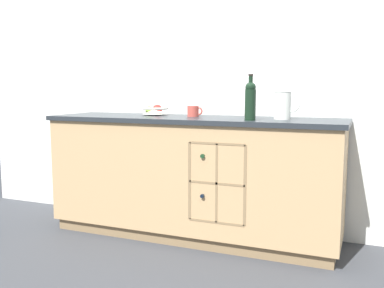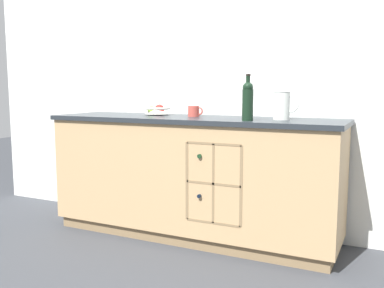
{
  "view_description": "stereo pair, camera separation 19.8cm",
  "coord_description": "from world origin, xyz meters",
  "px_view_note": "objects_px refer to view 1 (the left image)",
  "views": [
    {
      "loc": [
        1.24,
        -3.0,
        1.15
      ],
      "look_at": [
        0.0,
        0.0,
        0.73
      ],
      "focal_mm": 40.0,
      "sensor_mm": 36.0,
      "label": 1
    },
    {
      "loc": [
        1.42,
        -2.92,
        1.15
      ],
      "look_at": [
        0.0,
        0.0,
        0.73
      ],
      "focal_mm": 40.0,
      "sensor_mm": 36.0,
      "label": 2
    }
  ],
  "objects_px": {
    "standing_wine_bottle": "(250,100)",
    "ceramic_mug": "(193,111)",
    "white_pitcher": "(283,105)",
    "fruit_bowl": "(155,110)"
  },
  "relations": [
    {
      "from": "fruit_bowl",
      "to": "ceramic_mug",
      "type": "height_order",
      "value": "fruit_bowl"
    },
    {
      "from": "white_pitcher",
      "to": "ceramic_mug",
      "type": "xyz_separation_m",
      "value": [
        -0.7,
        0.05,
        -0.06
      ]
    },
    {
      "from": "fruit_bowl",
      "to": "ceramic_mug",
      "type": "bearing_deg",
      "value": -7.78
    },
    {
      "from": "fruit_bowl",
      "to": "white_pitcher",
      "type": "bearing_deg",
      "value": -5.32
    },
    {
      "from": "standing_wine_bottle",
      "to": "fruit_bowl",
      "type": "bearing_deg",
      "value": 162.53
    },
    {
      "from": "fruit_bowl",
      "to": "standing_wine_bottle",
      "type": "xyz_separation_m",
      "value": [
        0.87,
        -0.27,
        0.1
      ]
    },
    {
      "from": "white_pitcher",
      "to": "standing_wine_bottle",
      "type": "distance_m",
      "value": 0.26
    },
    {
      "from": "white_pitcher",
      "to": "ceramic_mug",
      "type": "bearing_deg",
      "value": 175.95
    },
    {
      "from": "standing_wine_bottle",
      "to": "ceramic_mug",
      "type": "bearing_deg",
      "value": 156.23
    },
    {
      "from": "fruit_bowl",
      "to": "standing_wine_bottle",
      "type": "height_order",
      "value": "standing_wine_bottle"
    }
  ]
}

